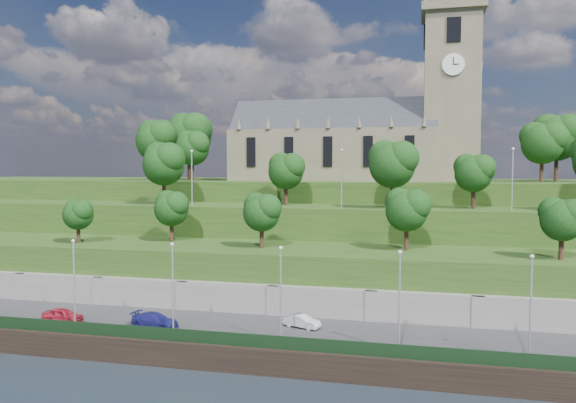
% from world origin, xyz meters
% --- Properties ---
extents(ground, '(320.00, 320.00, 0.00)m').
position_xyz_m(ground, '(0.00, 0.00, 0.00)').
color(ground, '#1B222B').
rests_on(ground, ground).
extents(promenade, '(160.00, 12.00, 2.00)m').
position_xyz_m(promenade, '(0.00, 6.00, 1.00)').
color(promenade, '#2D2D30').
rests_on(promenade, ground).
extents(quay_wall, '(160.00, 0.50, 2.20)m').
position_xyz_m(quay_wall, '(0.00, -0.05, 1.10)').
color(quay_wall, black).
rests_on(quay_wall, ground).
extents(fence, '(160.00, 0.10, 1.20)m').
position_xyz_m(fence, '(0.00, 0.60, 2.60)').
color(fence, black).
rests_on(fence, promenade).
extents(retaining_wall, '(160.00, 2.10, 5.00)m').
position_xyz_m(retaining_wall, '(0.00, 11.97, 2.50)').
color(retaining_wall, slate).
rests_on(retaining_wall, ground).
extents(embankment_lower, '(160.00, 12.00, 8.00)m').
position_xyz_m(embankment_lower, '(0.00, 18.00, 4.00)').
color(embankment_lower, '#243F15').
rests_on(embankment_lower, ground).
extents(embankment_upper, '(160.00, 10.00, 12.00)m').
position_xyz_m(embankment_upper, '(0.00, 29.00, 6.00)').
color(embankment_upper, '#243F15').
rests_on(embankment_upper, ground).
extents(hilltop, '(160.00, 32.00, 15.00)m').
position_xyz_m(hilltop, '(0.00, 50.00, 7.50)').
color(hilltop, '#243F15').
rests_on(hilltop, ground).
extents(church, '(38.60, 12.35, 27.60)m').
position_xyz_m(church, '(0.79, 45.98, 22.52)').
color(church, brown).
rests_on(church, hilltop).
extents(trees_lower, '(68.21, 8.29, 6.90)m').
position_xyz_m(trees_lower, '(4.11, 18.26, 12.33)').
color(trees_lower, black).
rests_on(trees_lower, embankment_lower).
extents(trees_upper, '(61.32, 8.47, 9.19)m').
position_xyz_m(trees_upper, '(4.74, 27.88, 17.69)').
color(trees_upper, black).
rests_on(trees_upper, embankment_upper).
extents(trees_hilltop, '(73.62, 16.16, 11.70)m').
position_xyz_m(trees_hilltop, '(-5.84, 45.48, 21.84)').
color(trees_hilltop, black).
rests_on(trees_hilltop, hilltop).
extents(lamp_posts_promenade, '(60.36, 0.36, 8.41)m').
position_xyz_m(lamp_posts_promenade, '(-2.00, 2.50, 6.82)').
color(lamp_posts_promenade, '#B2B2B7').
rests_on(lamp_posts_promenade, promenade).
extents(lamp_posts_upper, '(40.36, 0.36, 7.44)m').
position_xyz_m(lamp_posts_upper, '(-0.00, 26.00, 16.32)').
color(lamp_posts_upper, '#B2B2B7').
rests_on(lamp_posts_upper, embankment_upper).
extents(car_left, '(4.01, 1.66, 1.36)m').
position_xyz_m(car_left, '(-24.33, 3.96, 2.68)').
color(car_left, '#A51B2B').
rests_on(car_left, promenade).
extents(car_middle, '(3.85, 2.38, 1.20)m').
position_xyz_m(car_middle, '(-1.16, 7.47, 2.60)').
color(car_middle, '#ACAEB1').
rests_on(car_middle, promenade).
extents(car_right, '(4.91, 2.65, 1.35)m').
position_xyz_m(car_right, '(-14.74, 4.40, 2.68)').
color(car_right, navy).
rests_on(car_right, promenade).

